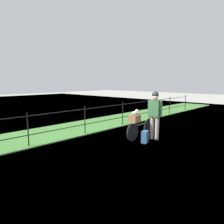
# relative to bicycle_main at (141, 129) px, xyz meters

# --- Properties ---
(ground_plane) EXTENTS (60.00, 60.00, 0.00)m
(ground_plane) POSITION_rel_bicycle_main_xyz_m (-0.99, -0.34, -0.34)
(ground_plane) COLOR #B2ADA3
(grass_strip) EXTENTS (27.00, 2.40, 0.03)m
(grass_strip) POSITION_rel_bicycle_main_xyz_m (-0.99, 2.93, -0.32)
(grass_strip) COLOR #478438
(grass_strip) RESTS_ON ground
(harbor_water) EXTENTS (30.00, 30.00, 0.00)m
(harbor_water) POSITION_rel_bicycle_main_xyz_m (-0.99, 10.88, -0.34)
(harbor_water) COLOR slate
(harbor_water) RESTS_ON ground
(iron_fence) EXTENTS (18.04, 0.04, 1.08)m
(iron_fence) POSITION_rel_bicycle_main_xyz_m (-0.99, 1.92, 0.30)
(iron_fence) COLOR black
(iron_fence) RESTS_ON ground
(bicycle_main) EXTENTS (1.71, 0.18, 0.63)m
(bicycle_main) POSITION_rel_bicycle_main_xyz_m (0.00, 0.00, 0.00)
(bicycle_main) COLOR black
(bicycle_main) RESTS_ON ground
(wooden_crate) EXTENTS (0.36, 0.31, 0.25)m
(wooden_crate) POSITION_rel_bicycle_main_xyz_m (-0.40, -0.02, 0.42)
(wooden_crate) COLOR brown
(wooden_crate) RESTS_ON bicycle_main
(terrier_dog) EXTENTS (0.32, 0.15, 0.18)m
(terrier_dog) POSITION_rel_bicycle_main_xyz_m (-0.37, -0.02, 0.63)
(terrier_dog) COLOR silver
(terrier_dog) RESTS_ON wooden_crate
(cyclist_person) EXTENTS (0.28, 0.54, 1.68)m
(cyclist_person) POSITION_rel_bicycle_main_xyz_m (0.19, -0.44, 0.67)
(cyclist_person) COLOR gray
(cyclist_person) RESTS_ON ground
(backpack_on_paving) EXTENTS (0.32, 0.26, 0.40)m
(backpack_on_paving) POSITION_rel_bicycle_main_xyz_m (-0.39, -0.45, -0.14)
(backpack_on_paving) COLOR #28517A
(backpack_on_paving) RESTS_ON ground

